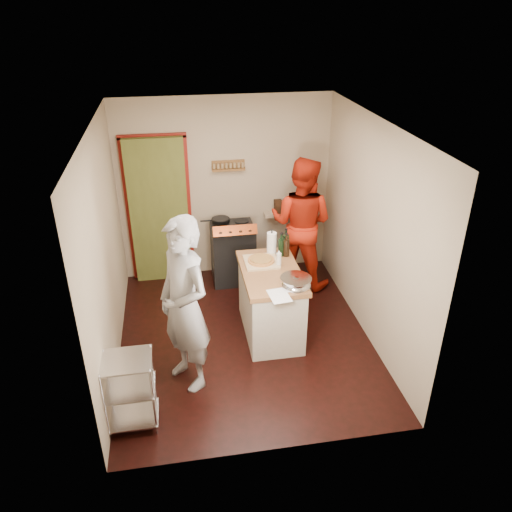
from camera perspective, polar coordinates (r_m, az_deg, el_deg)
The scene contains 10 objects.
floor at distance 6.25m, azimuth -1.31°, elevation -9.20°, with size 3.50×3.50×0.00m, color black.
back_wall at distance 7.22m, azimuth -8.61°, elevation 6.13°, with size 3.00×0.44×2.60m.
left_wall at distance 5.57m, azimuth -16.88°, elevation 0.35°, with size 0.04×3.50×2.60m, color tan.
right_wall at distance 5.94m, azimuth 13.02°, elevation 2.61°, with size 0.04×3.50×2.60m, color tan.
ceiling at distance 5.12m, azimuth -1.63°, elevation 14.84°, with size 3.00×3.50×0.02m, color white.
stove at distance 7.21m, azimuth -2.66°, elevation 0.45°, with size 0.60×0.63×1.00m.
wire_shelving at distance 5.03m, azimuth -14.24°, elevation -14.53°, with size 0.48×0.40×0.80m.
island at distance 6.08m, azimuth 1.73°, elevation -5.03°, with size 0.72×1.30×1.18m.
person_stripe at distance 5.12m, azimuth -8.16°, elevation -5.66°, with size 0.70×0.46×1.92m, color #A8A9AD.
person_red at distance 6.97m, azimuth 5.16°, elevation 3.77°, with size 0.91×0.71×1.87m, color #B21E0B.
Camera 1 is at (-0.71, -4.94, 3.75)m, focal length 35.00 mm.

